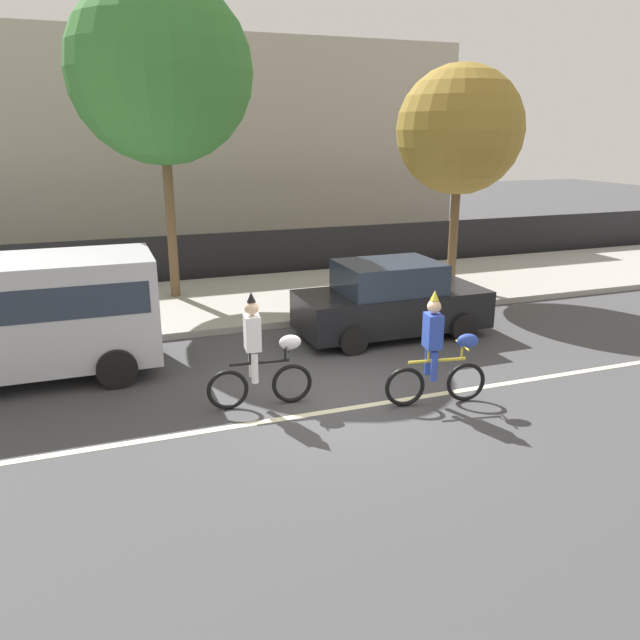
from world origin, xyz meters
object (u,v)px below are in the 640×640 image
(parade_cyclist_zebra, at_px, (260,357))
(parked_car_black, at_px, (391,301))
(parked_van_silver, at_px, (12,311))
(parade_cyclist_cobalt, at_px, (438,355))

(parade_cyclist_zebra, distance_m, parked_car_black, 4.45)
(parade_cyclist_zebra, height_order, parked_car_black, parade_cyclist_zebra)
(parked_car_black, bearing_deg, parade_cyclist_zebra, -144.15)
(parked_car_black, bearing_deg, parked_van_silver, -179.99)
(parade_cyclist_cobalt, bearing_deg, parade_cyclist_zebra, 161.67)
(parade_cyclist_cobalt, height_order, parked_car_black, parade_cyclist_cobalt)
(parked_van_silver, xyz_separation_m, parked_car_black, (7.38, 0.00, -0.50))
(parked_car_black, bearing_deg, parade_cyclist_cobalt, -104.27)
(parade_cyclist_zebra, distance_m, parade_cyclist_cobalt, 2.86)
(parked_van_silver, bearing_deg, parade_cyclist_zebra, -34.56)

